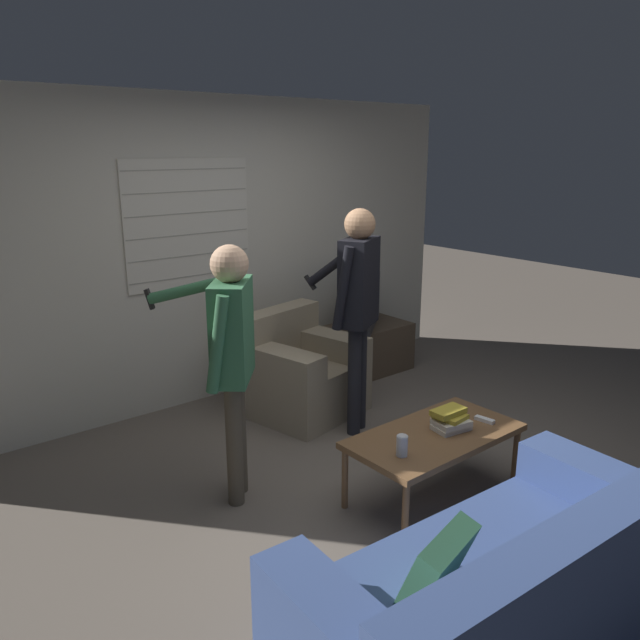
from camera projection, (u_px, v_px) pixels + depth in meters
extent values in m
plane|color=#665B51|center=(380.00, 482.00, 4.12)|extent=(16.00, 16.00, 0.00)
cube|color=#BCB7A8|center=(216.00, 252.00, 5.29)|extent=(5.20, 0.06, 2.55)
cube|color=beige|center=(189.00, 224.00, 5.04)|extent=(1.11, 0.02, 1.03)
cube|color=gray|center=(193.00, 276.00, 5.14)|extent=(1.08, 0.00, 0.01)
cube|color=gray|center=(191.00, 255.00, 5.10)|extent=(1.08, 0.00, 0.01)
cube|color=gray|center=(190.00, 234.00, 5.05)|extent=(1.08, 0.00, 0.01)
cube|color=gray|center=(189.00, 213.00, 5.00)|extent=(1.08, 0.00, 0.01)
cube|color=gray|center=(188.00, 191.00, 4.96)|extent=(1.08, 0.00, 0.01)
cube|color=gray|center=(187.00, 169.00, 4.91)|extent=(1.08, 0.00, 0.01)
cube|color=#384C7F|center=(492.00, 612.00, 2.66)|extent=(1.90, 0.96, 0.44)
cube|color=#384C7F|center=(570.00, 572.00, 2.30)|extent=(1.86, 0.31, 0.36)
cube|color=#384C7F|center=(343.00, 633.00, 2.12)|extent=(0.29, 0.86, 0.20)
cube|color=#384C7F|center=(605.00, 487.00, 3.03)|extent=(0.29, 0.86, 0.20)
cube|color=#38704C|center=(434.00, 572.00, 2.43)|extent=(0.40, 0.30, 0.37)
cube|color=gray|center=(304.00, 388.00, 5.15)|extent=(0.97, 0.93, 0.43)
cube|color=gray|center=(278.00, 333.00, 5.22)|extent=(0.86, 0.36, 0.41)
cube|color=gray|center=(327.00, 343.00, 5.29)|extent=(0.39, 0.81, 0.19)
cube|color=gray|center=(279.00, 361.00, 4.85)|extent=(0.39, 0.81, 0.19)
cube|color=brown|center=(435.00, 436.00, 3.85)|extent=(1.11, 0.58, 0.04)
cylinder|color=brown|center=(345.00, 478.00, 3.78)|extent=(0.04, 0.04, 0.39)
cylinder|color=brown|center=(454.00, 431.00, 4.41)|extent=(0.04, 0.04, 0.39)
cylinder|color=brown|center=(405.00, 515.00, 3.41)|extent=(0.04, 0.04, 0.39)
cylinder|color=brown|center=(515.00, 457.00, 4.04)|extent=(0.04, 0.04, 0.39)
cube|color=#4C3D2D|center=(364.00, 349.00, 6.08)|extent=(0.90, 0.51, 0.47)
cube|color=#2D2D33|center=(365.00, 302.00, 5.95)|extent=(0.74, 0.66, 0.46)
cube|color=black|center=(354.00, 302.00, 5.97)|extent=(0.54, 0.44, 0.38)
cylinder|color=#4C4233|center=(234.00, 444.00, 3.78)|extent=(0.10, 0.10, 0.80)
cylinder|color=#4C4233|center=(238.00, 433.00, 3.92)|extent=(0.10, 0.10, 0.80)
cube|color=#336642|center=(232.00, 331.00, 3.66)|extent=(0.43, 0.45, 0.60)
sphere|color=tan|center=(229.00, 264.00, 3.55)|extent=(0.22, 0.22, 0.22)
cylinder|color=#336642|center=(217.00, 345.00, 3.44)|extent=(0.16, 0.15, 0.57)
cylinder|color=#336642|center=(193.00, 289.00, 3.84)|extent=(0.47, 0.43, 0.21)
cube|color=black|center=(150.00, 299.00, 3.86)|extent=(0.07, 0.07, 0.13)
cylinder|color=black|center=(354.00, 381.00, 4.70)|extent=(0.10, 0.10, 0.86)
cylinder|color=black|center=(360.00, 375.00, 4.82)|extent=(0.10, 0.10, 0.86)
cube|color=black|center=(359.00, 282.00, 4.56)|extent=(0.42, 0.35, 0.64)
sphere|color=#A87A56|center=(360.00, 224.00, 4.44)|extent=(0.23, 0.23, 0.23)
cylinder|color=black|center=(343.00, 289.00, 4.40)|extent=(0.14, 0.17, 0.62)
cylinder|color=black|center=(339.00, 261.00, 4.80)|extent=(0.30, 0.50, 0.43)
cube|color=black|center=(310.00, 282.00, 4.95)|extent=(0.08, 0.11, 0.12)
cube|color=beige|center=(451.00, 427.00, 3.89)|extent=(0.24, 0.18, 0.03)
cube|color=beige|center=(451.00, 422.00, 3.88)|extent=(0.24, 0.21, 0.04)
cube|color=gold|center=(450.00, 416.00, 3.89)|extent=(0.18, 0.19, 0.03)
cube|color=gold|center=(448.00, 411.00, 3.88)|extent=(0.22, 0.13, 0.04)
cylinder|color=silver|center=(402.00, 446.00, 3.55)|extent=(0.07, 0.07, 0.12)
cylinder|color=silver|center=(402.00, 436.00, 3.53)|extent=(0.06, 0.06, 0.00)
cube|color=white|center=(485.00, 420.00, 4.00)|extent=(0.06, 0.13, 0.02)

